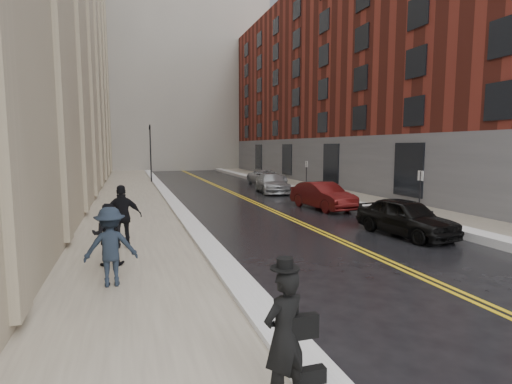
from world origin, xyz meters
TOP-DOWN VIEW (x-y plane):
  - ground at (0.00, 0.00)m, footprint 160.00×160.00m
  - sidewalk_left at (-4.50, 16.00)m, footprint 4.00×64.00m
  - sidewalk_right at (9.00, 16.00)m, footprint 3.00×64.00m
  - lane_stripe_a at (2.38, 16.00)m, footprint 0.12×64.00m
  - lane_stripe_b at (2.62, 16.00)m, footprint 0.12×64.00m
  - snow_ridge_left at (-2.20, 16.00)m, footprint 0.70×60.80m
  - snow_ridge_right at (7.15, 16.00)m, footprint 0.85×60.80m
  - building_right at (17.50, 23.00)m, footprint 14.00×50.00m
  - tower_far_right at (14.00, 66.00)m, footprint 22.00×18.00m
  - traffic_signal at (-2.60, 30.00)m, footprint 0.18×0.15m
  - parking_sign_near at (7.90, 8.00)m, footprint 0.06×0.35m
  - parking_sign_far at (7.90, 20.00)m, footprint 0.06×0.35m
  - car_black at (5.20, 5.50)m, footprint 2.13×4.28m
  - car_maroon at (5.20, 12.13)m, footprint 2.08×4.49m
  - car_silver_near at (5.24, 20.11)m, footprint 2.45×4.89m
  - car_silver_far at (6.80, 25.53)m, footprint 2.61×4.80m
  - pedestrian_main at (-2.80, -2.39)m, footprint 0.73×0.60m
  - pedestrian_a at (-5.12, 4.41)m, footprint 0.87×0.71m
  - pedestrian_b at (-4.98, 2.72)m, footprint 1.17×0.67m
  - pedestrian_c at (-4.76, 6.25)m, footprint 1.17×0.52m

SIDE VIEW (x-z plane):
  - ground at x=0.00m, z-range 0.00..0.00m
  - lane_stripe_a at x=2.38m, z-range 0.00..0.01m
  - lane_stripe_b at x=2.62m, z-range 0.00..0.01m
  - sidewalk_left at x=-4.50m, z-range 0.00..0.15m
  - sidewalk_right at x=9.00m, z-range 0.00..0.15m
  - snow_ridge_left at x=-2.20m, z-range 0.00..0.26m
  - snow_ridge_right at x=7.15m, z-range 0.00..0.30m
  - car_silver_far at x=6.80m, z-range 0.00..1.28m
  - car_silver_near at x=5.24m, z-range 0.00..1.36m
  - car_black at x=5.20m, z-range 0.00..1.40m
  - car_maroon at x=5.20m, z-range 0.00..1.42m
  - pedestrian_a at x=-5.12m, z-range 0.15..1.81m
  - pedestrian_main at x=-2.80m, z-range 0.15..1.86m
  - pedestrian_b at x=-4.98m, z-range 0.15..1.96m
  - pedestrian_c at x=-4.76m, z-range 0.15..2.12m
  - parking_sign_near at x=7.90m, z-range 0.24..2.47m
  - parking_sign_far at x=7.90m, z-range 0.24..2.47m
  - traffic_signal at x=-2.60m, z-range 0.48..5.68m
  - building_right at x=17.50m, z-range 0.00..18.00m
  - tower_far_right at x=14.00m, z-range 0.00..44.00m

